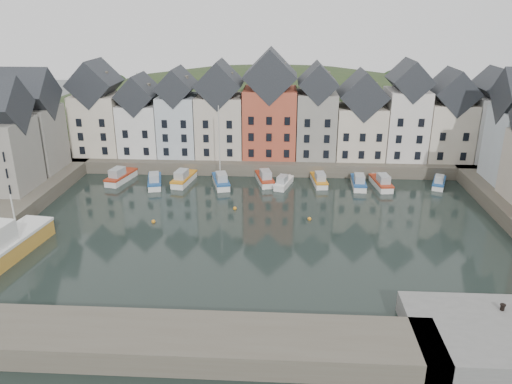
# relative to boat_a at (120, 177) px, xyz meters

# --- Properties ---
(ground) EXTENTS (260.00, 260.00, 0.00)m
(ground) POSITION_rel_boat_a_xyz_m (23.11, -18.41, -0.79)
(ground) COLOR black
(ground) RESTS_ON ground
(far_quay) EXTENTS (90.00, 16.00, 2.00)m
(far_quay) POSITION_rel_boat_a_xyz_m (23.11, 11.59, 0.21)
(far_quay) COLOR #514A3E
(far_quay) RESTS_ON ground
(near_wall) EXTENTS (50.00, 6.00, 2.00)m
(near_wall) POSITION_rel_boat_a_xyz_m (13.11, -40.41, 0.21)
(near_wall) COLOR #514A3E
(near_wall) RESTS_ON ground
(hillside) EXTENTS (153.60, 70.40, 64.00)m
(hillside) POSITION_rel_boat_a_xyz_m (23.12, 37.59, -18.75)
(hillside) COLOR #21351A
(hillside) RESTS_ON ground
(far_terrace) EXTENTS (72.37, 8.16, 17.78)m
(far_terrace) POSITION_rel_boat_a_xyz_m (26.32, 9.59, 8.09)
(far_terrace) COLOR beige
(far_terrace) RESTS_ON far_quay
(left_terrace) EXTENTS (7.65, 17.00, 15.69)m
(left_terrace) POSITION_rel_boat_a_xyz_m (-12.89, -4.91, 8.09)
(left_terrace) COLOR gray
(left_terrace) RESTS_ON left_quay
(mooring_buoys) EXTENTS (20.50, 5.50, 0.50)m
(mooring_buoys) POSITION_rel_boat_a_xyz_m (19.11, -13.08, -0.64)
(mooring_buoys) COLOR orange
(mooring_buoys) RESTS_ON ground
(boat_a) EXTENTS (3.60, 7.19, 2.65)m
(boat_a) POSITION_rel_boat_a_xyz_m (0.00, 0.00, 0.00)
(boat_a) COLOR silver
(boat_a) RESTS_ON ground
(boat_b) EXTENTS (3.39, 6.63, 2.44)m
(boat_b) POSITION_rel_boat_a_xyz_m (5.85, -1.63, -0.06)
(boat_b) COLOR silver
(boat_b) RESTS_ON ground
(boat_c) EXTENTS (3.15, 6.96, 2.58)m
(boat_c) POSITION_rel_boat_a_xyz_m (10.09, -0.27, -0.02)
(boat_c) COLOR silver
(boat_c) RESTS_ON ground
(boat_d) EXTENTS (3.62, 6.82, 12.47)m
(boat_d) POSITION_rel_boat_a_xyz_m (16.07, -1.05, 0.02)
(boat_d) COLOR silver
(boat_d) RESTS_ON ground
(boat_e) EXTENTS (3.46, 6.76, 2.49)m
(boat_e) POSITION_rel_boat_a_xyz_m (22.72, 0.65, -0.05)
(boat_e) COLOR silver
(boat_e) RESTS_ON ground
(boat_f) EXTENTS (3.17, 5.73, 2.10)m
(boat_f) POSITION_rel_boat_a_xyz_m (25.65, -0.89, -0.16)
(boat_f) COLOR silver
(boat_f) RESTS_ON ground
(boat_g) EXTENTS (2.52, 6.13, 2.29)m
(boat_g) POSITION_rel_boat_a_xyz_m (31.20, 0.50, -0.11)
(boat_g) COLOR silver
(boat_g) RESTS_ON ground
(boat_h) EXTENTS (2.17, 6.29, 2.39)m
(boat_h) POSITION_rel_boat_a_xyz_m (37.14, -0.32, -0.08)
(boat_h) COLOR silver
(boat_h) RESTS_ON ground
(boat_i) EXTENTS (2.81, 6.67, 2.48)m
(boat_i) POSITION_rel_boat_a_xyz_m (40.58, -0.37, -0.05)
(boat_i) COLOR silver
(boat_i) RESTS_ON ground
(boat_j) EXTENTS (3.45, 5.69, 2.09)m
(boat_j) POSITION_rel_boat_a_xyz_m (49.49, 0.58, -0.17)
(boat_j) COLOR silver
(boat_j) RESTS_ON ground
(large_vessel) EXTENTS (5.24, 13.66, 6.94)m
(large_vessel) POSITION_rel_boat_a_xyz_m (-4.70, -26.22, 0.84)
(large_vessel) COLOR #B98731
(large_vessel) RESTS_ON ground
(mooring_bollard) EXTENTS (0.48, 0.48, 0.56)m
(mooring_bollard) POSITION_rel_boat_a_xyz_m (44.27, -35.97, 1.52)
(mooring_bollard) COLOR black
(mooring_bollard) RESTS_ON near_quay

